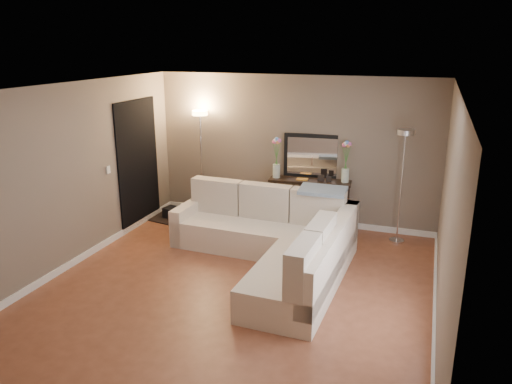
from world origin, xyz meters
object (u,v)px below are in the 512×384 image
(console_table, at_px, (304,200))
(floor_lamp_lit, at_px, (201,142))
(sectional_sofa, at_px, (276,240))
(floor_lamp_unlit, at_px, (403,164))

(console_table, distance_m, floor_lamp_lit, 2.17)
(sectional_sofa, xyz_separation_m, floor_lamp_unlit, (1.61, 1.44, 0.94))
(sectional_sofa, distance_m, console_table, 1.62)
(sectional_sofa, relative_size, floor_lamp_unlit, 1.53)
(floor_lamp_lit, height_order, floor_lamp_unlit, floor_lamp_lit)
(floor_lamp_lit, distance_m, floor_lamp_unlit, 3.59)
(sectional_sofa, height_order, floor_lamp_unlit, floor_lamp_unlit)
(floor_lamp_lit, relative_size, floor_lamp_unlit, 1.06)
(console_table, bearing_deg, sectional_sofa, -90.31)
(console_table, height_order, floor_lamp_lit, floor_lamp_lit)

